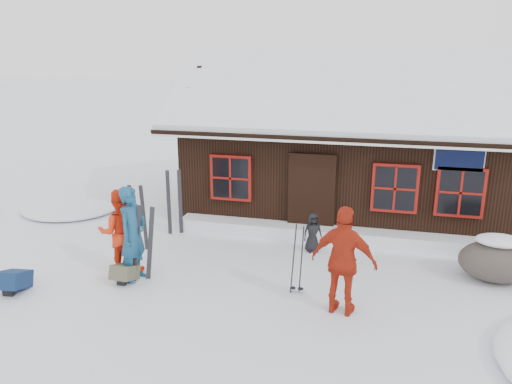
# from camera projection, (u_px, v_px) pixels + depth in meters

# --- Properties ---
(ground) EXTENTS (120.00, 120.00, 0.00)m
(ground) POSITION_uv_depth(u_px,v_px,m) (249.00, 275.00, 10.11)
(ground) COLOR white
(ground) RESTS_ON ground
(mountain_hut) EXTENTS (8.90, 6.09, 4.42)m
(mountain_hut) POSITION_uv_depth(u_px,v_px,m) (346.00, 154.00, 13.96)
(mountain_hut) COLOR black
(mountain_hut) RESTS_ON ground
(snow_drift) EXTENTS (7.60, 0.60, 0.35)m
(snow_drift) POSITION_uv_depth(u_px,v_px,m) (334.00, 234.00, 11.81)
(snow_drift) COLOR white
(snow_drift) RESTS_ON ground
(snow_mounds) EXTENTS (20.60, 13.20, 0.48)m
(snow_mounds) POSITION_uv_depth(u_px,v_px,m) (339.00, 248.00, 11.46)
(snow_mounds) COLOR white
(snow_mounds) RESTS_ON ground
(skier_teal) EXTENTS (0.55, 0.75, 1.91)m
(skier_teal) POSITION_uv_depth(u_px,v_px,m) (133.00, 234.00, 9.67)
(skier_teal) COLOR navy
(skier_teal) RESTS_ON ground
(skier_orange_left) EXTENTS (1.07, 0.98, 1.78)m
(skier_orange_left) POSITION_uv_depth(u_px,v_px,m) (120.00, 232.00, 9.96)
(skier_orange_left) COLOR red
(skier_orange_left) RESTS_ON ground
(skier_orange_right) EXTENTS (1.20, 0.69, 1.93)m
(skier_orange_right) POSITION_uv_depth(u_px,v_px,m) (344.00, 261.00, 8.40)
(skier_orange_right) COLOR #B02612
(skier_orange_right) RESTS_ON ground
(skier_crouched) EXTENTS (0.52, 0.46, 0.90)m
(skier_crouched) POSITION_uv_depth(u_px,v_px,m) (313.00, 232.00, 11.16)
(skier_crouched) COLOR black
(skier_crouched) RESTS_ON ground
(boulder) EXTENTS (1.45, 1.09, 0.84)m
(boulder) POSITION_uv_depth(u_px,v_px,m) (497.00, 260.00, 9.76)
(boulder) COLOR #524841
(boulder) RESTS_ON ground
(ski_pair_left) EXTENTS (0.54, 0.20, 1.59)m
(ski_pair_left) POSITION_uv_depth(u_px,v_px,m) (143.00, 245.00, 9.69)
(ski_pair_left) COLOR black
(ski_pair_left) RESTS_ON ground
(ski_pair_mid) EXTENTS (0.44, 0.08, 1.55)m
(ski_pair_mid) POSITION_uv_depth(u_px,v_px,m) (139.00, 218.00, 11.25)
(ski_pair_mid) COLOR black
(ski_pair_mid) RESTS_ON ground
(ski_pair_right) EXTENTS (0.34, 0.18, 1.66)m
(ski_pair_right) POSITION_uv_depth(u_px,v_px,m) (174.00, 203.00, 12.16)
(ski_pair_right) COLOR black
(ski_pair_right) RESTS_ON ground
(ski_poles) EXTENTS (0.25, 0.12, 1.38)m
(ski_poles) POSITION_uv_depth(u_px,v_px,m) (297.00, 260.00, 9.21)
(ski_poles) COLOR black
(ski_poles) RESTS_ON ground
(backpack_blue) EXTENTS (0.52, 0.65, 0.33)m
(backpack_blue) POSITION_uv_depth(u_px,v_px,m) (14.00, 284.00, 9.37)
(backpack_blue) COLOR #11254A
(backpack_blue) RESTS_ON ground
(backpack_olive) EXTENTS (0.41, 0.53, 0.28)m
(backpack_olive) POSITION_uv_depth(u_px,v_px,m) (125.00, 275.00, 9.75)
(backpack_olive) COLOR #514F3A
(backpack_olive) RESTS_ON ground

